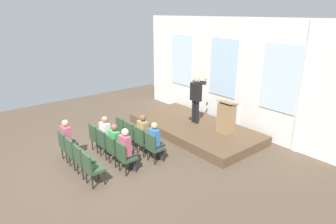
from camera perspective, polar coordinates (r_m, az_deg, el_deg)
ground_plane at (r=9.02m, az=-14.17°, el=-10.29°), size 14.57×14.57×0.00m
rear_partition at (r=11.54m, az=11.05°, el=7.58°), size 9.03×0.14×4.17m
stage_platform at (r=11.03m, az=5.08°, el=-3.21°), size 5.04×2.50×0.33m
speaker at (r=10.84m, az=5.53°, el=3.07°), size 0.50×0.69×1.77m
mic_stand at (r=11.42m, az=4.82°, el=0.26°), size 0.28×0.28×1.55m
lectern at (r=10.25m, az=11.35°, el=-1.01°), size 0.60×0.48×1.16m
chair_r0_c0 at (r=10.12m, az=-8.81°, el=-3.21°), size 0.46×0.44×0.94m
chair_r0_c1 at (r=9.65m, az=-7.03°, el=-4.26°), size 0.46×0.44×0.94m
chair_r0_c2 at (r=9.20m, az=-5.06°, el=-5.40°), size 0.46×0.44×0.94m
audience_r0_c2 at (r=9.15m, az=-4.69°, el=-4.06°), size 0.36×0.39×1.35m
chair_r0_c3 at (r=8.76m, az=-2.89°, el=-6.65°), size 0.46×0.44×0.94m
audience_r0_c3 at (r=8.73m, az=-2.46°, el=-5.45°), size 0.36×0.39×1.28m
chair_r1_c0 at (r=9.70m, az=-13.87°, el=-4.57°), size 0.46×0.44×0.94m
chair_r1_c1 at (r=9.21m, az=-12.27°, el=-5.74°), size 0.46×0.44×0.94m
audience_r1_c1 at (r=9.16m, az=-11.93°, el=-4.37°), size 0.36×0.39×1.36m
chair_r1_c2 at (r=8.74m, az=-10.49°, el=-7.04°), size 0.46×0.44×0.94m
audience_r1_c2 at (r=8.70m, az=-10.08°, el=-5.82°), size 0.36×0.39×1.29m
chair_r1_c3 at (r=8.28m, az=-8.49°, el=-8.47°), size 0.46×0.44×0.94m
audience_r1_c3 at (r=8.22m, az=-8.08°, el=-7.04°), size 0.36×0.39×1.34m
chair_r2_c0 at (r=9.37m, az=-19.36°, el=-6.00°), size 0.46×0.44×0.94m
audience_r2_c0 at (r=9.32m, az=-19.02°, el=-4.79°), size 0.36×0.39×1.31m
chair_r2_c1 at (r=8.87m, az=-18.01°, el=-7.31°), size 0.46×0.44×0.94m
chair_r2_c2 at (r=8.37m, az=-16.50°, el=-8.77°), size 0.46×0.44×0.94m
chair_r2_c3 at (r=7.89m, az=-14.78°, el=-10.41°), size 0.46×0.44×0.94m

